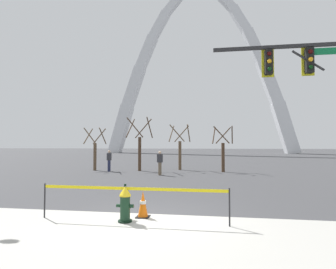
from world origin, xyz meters
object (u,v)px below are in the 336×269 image
pedestrian_walking_left (160,163)px  monument_arch (199,78)px  pedestrian_standing_center (109,161)px  traffic_cone_by_hydrant (143,204)px  traffic_signal_gantry (318,87)px  fire_hydrant (125,204)px

pedestrian_walking_left → monument_arch: bearing=88.2°
pedestrian_standing_center → traffic_cone_by_hydrant: bearing=-64.8°
traffic_signal_gantry → pedestrian_walking_left: size_ratio=3.77×
fire_hydrant → monument_arch: size_ratio=0.02×
traffic_cone_by_hydrant → fire_hydrant: bearing=-125.6°
traffic_cone_by_hydrant → monument_arch: (0.10, 54.71, 17.40)m
traffic_signal_gantry → pedestrian_standing_center: (-11.21, 8.95, -3.25)m
fire_hydrant → traffic_signal_gantry: traffic_signal_gantry is taller
fire_hydrant → traffic_cone_by_hydrant: (0.36, 0.50, -0.11)m
traffic_cone_by_hydrant → pedestrian_walking_left: bearing=97.5°
fire_hydrant → monument_arch: (0.45, 55.21, 17.30)m
monument_arch → pedestrian_walking_left: 47.91m
traffic_cone_by_hydrant → pedestrian_standing_center: 12.94m
traffic_cone_by_hydrant → traffic_signal_gantry: bearing=25.8°
fire_hydrant → monument_arch: bearing=89.5°
traffic_cone_by_hydrant → monument_arch: monument_arch is taller
traffic_signal_gantry → fire_hydrant: bearing=-151.8°
pedestrian_walking_left → pedestrian_standing_center: bearing=157.0°
fire_hydrant → pedestrian_standing_center: pedestrian_standing_center is taller
fire_hydrant → pedestrian_standing_center: bearing=112.9°
monument_arch → pedestrian_walking_left: size_ratio=27.83×
monument_arch → pedestrian_standing_center: bearing=-97.4°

